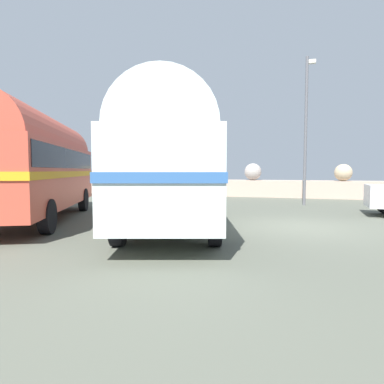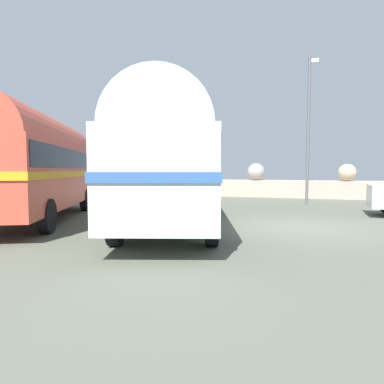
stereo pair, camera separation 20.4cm
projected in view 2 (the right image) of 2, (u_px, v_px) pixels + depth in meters
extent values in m
cube|color=#55584C|center=(299.00, 228.00, 9.97)|extent=(32.00, 26.00, 0.02)
cube|color=tan|center=(300.00, 189.00, 21.11)|extent=(31.36, 1.80, 1.10)
cube|color=tan|center=(135.00, 173.00, 24.45)|extent=(1.07, 1.19, 0.97)
sphere|color=tan|center=(196.00, 174.00, 23.47)|extent=(0.83, 0.83, 0.83)
sphere|color=#A59C96|center=(256.00, 172.00, 21.79)|extent=(1.12, 1.12, 1.12)
sphere|color=tan|center=(347.00, 173.00, 19.85)|extent=(1.04, 1.04, 1.04)
cylinder|color=black|center=(149.00, 203.00, 12.73)|extent=(0.55, 1.00, 0.96)
cylinder|color=black|center=(206.00, 203.00, 12.69)|extent=(0.55, 1.00, 0.96)
cylinder|color=black|center=(116.00, 225.00, 7.53)|extent=(0.55, 1.00, 0.96)
cylinder|color=black|center=(212.00, 225.00, 7.50)|extent=(0.55, 1.00, 0.96)
cube|color=silver|center=(172.00, 176.00, 10.04)|extent=(4.79, 8.73, 2.10)
cylinder|color=silver|center=(172.00, 142.00, 9.97)|extent=(4.49, 8.35, 2.20)
cube|color=#2F5B98|center=(172.00, 175.00, 10.04)|extent=(4.86, 8.83, 0.20)
cube|color=black|center=(172.00, 157.00, 10.00)|extent=(4.72, 8.42, 0.64)
cube|color=silver|center=(180.00, 194.00, 14.36)|extent=(2.22, 0.83, 0.28)
cylinder|color=black|center=(31.00, 200.00, 13.86)|extent=(0.66, 0.99, 0.96)
cylinder|color=black|center=(85.00, 199.00, 14.13)|extent=(0.66, 0.99, 0.96)
cylinder|color=black|center=(47.00, 216.00, 8.97)|extent=(0.66, 0.99, 0.96)
cube|color=#C54835|center=(37.00, 176.00, 11.35)|extent=(5.76, 8.62, 2.10)
cylinder|color=#C54835|center=(36.00, 145.00, 11.28)|extent=(5.43, 8.23, 2.20)
cube|color=gold|center=(36.00, 174.00, 11.34)|extent=(5.84, 8.72, 0.20)
cube|color=black|center=(36.00, 159.00, 11.31)|extent=(5.65, 8.33, 0.64)
cube|color=silver|center=(68.00, 192.00, 15.63)|extent=(2.13, 1.12, 0.28)
cylinder|color=#5B5B60|center=(308.00, 132.00, 16.04)|extent=(0.14, 0.14, 7.30)
cube|color=beige|center=(314.00, 61.00, 16.30)|extent=(0.44, 0.24, 0.18)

